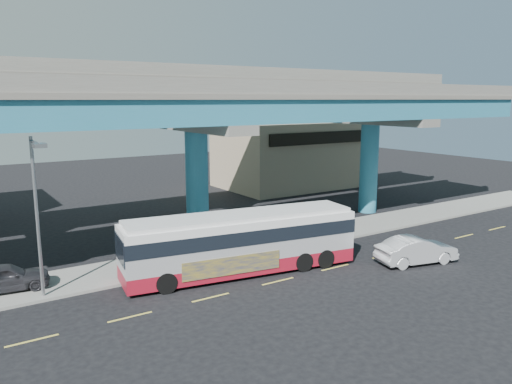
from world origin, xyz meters
TOP-DOWN VIEW (x-y plane):
  - ground at (0.00, 0.00)m, footprint 120.00×120.00m
  - sidewalk at (0.00, 5.50)m, footprint 70.00×4.00m
  - lane_markings at (-0.00, -0.30)m, footprint 58.00×0.12m
  - viaduct at (-0.00, 9.11)m, footprint 52.00×12.40m
  - building_beige at (18.00, 22.98)m, footprint 14.00×10.23m
  - transit_bus at (-0.90, 1.91)m, footprint 13.25×4.69m
  - sedan at (8.44, -2.31)m, footprint 3.87×5.56m
  - parked_car at (-12.20, 5.63)m, footprint 2.54×4.42m
  - street_lamp at (-10.77, 3.44)m, footprint 0.50×2.49m
  - stop_sign at (5.16, 4.18)m, footprint 0.82×0.08m

SIDE VIEW (x-z plane):
  - ground at x=0.00m, z-range 0.00..0.00m
  - lane_markings at x=0.00m, z-range 0.00..0.01m
  - sidewalk at x=0.00m, z-range 0.00..0.15m
  - sedan at x=8.44m, z-range 0.00..1.58m
  - parked_car at x=-12.20m, z-range 0.15..1.53m
  - transit_bus at x=-0.90m, z-range 0.16..3.50m
  - stop_sign at x=5.16m, z-range 0.77..3.52m
  - building_beige at x=18.00m, z-range 0.01..7.01m
  - street_lamp at x=-10.77m, z-range 1.30..8.93m
  - viaduct at x=0.00m, z-range 3.29..14.99m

